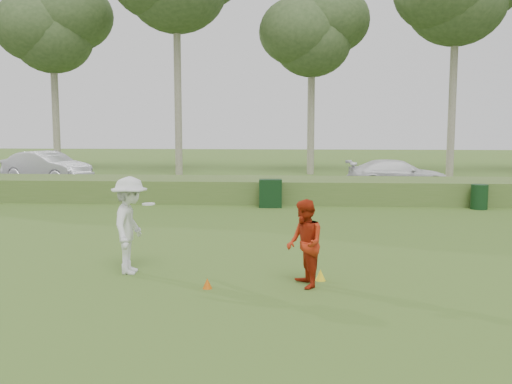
# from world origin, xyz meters

# --- Properties ---
(ground) EXTENTS (120.00, 120.00, 0.00)m
(ground) POSITION_xyz_m (0.00, 0.00, 0.00)
(ground) COLOR #3A5F1F
(ground) RESTS_ON ground
(reed_strip) EXTENTS (80.00, 3.00, 0.90)m
(reed_strip) POSITION_xyz_m (0.00, 12.00, 0.45)
(reed_strip) COLOR #476729
(reed_strip) RESTS_ON ground
(park_road) EXTENTS (80.00, 6.00, 0.06)m
(park_road) POSITION_xyz_m (0.00, 17.00, 0.03)
(park_road) COLOR #2D2D2D
(park_road) RESTS_ON ground
(tree_2) EXTENTS (6.50, 6.50, 12.00)m
(tree_2) POSITION_xyz_m (-14.00, 24.00, 8.97)
(tree_2) COLOR gray
(tree_2) RESTS_ON ground
(tree_4) EXTENTS (6.24, 6.24, 11.50)m
(tree_4) POSITION_xyz_m (2.00, 24.50, 8.59)
(tree_4) COLOR gray
(tree_4) RESTS_ON ground
(player_white) EXTENTS (0.95, 1.35, 2.03)m
(player_white) POSITION_xyz_m (-2.38, 0.34, 1.02)
(player_white) COLOR white
(player_white) RESTS_ON ground
(player_red) EXTENTS (0.84, 0.96, 1.69)m
(player_red) POSITION_xyz_m (1.24, -0.45, 0.85)
(player_red) COLOR #AC260E
(player_red) RESTS_ON ground
(cone_orange) EXTENTS (0.18, 0.18, 0.20)m
(cone_orange) POSITION_xyz_m (-0.61, -0.70, 0.10)
(cone_orange) COLOR #D75A0B
(cone_orange) RESTS_ON ground
(cone_yellow) EXTENTS (0.21, 0.21, 0.23)m
(cone_yellow) POSITION_xyz_m (1.57, 0.01, 0.11)
(cone_yellow) COLOR yellow
(cone_yellow) RESTS_ON ground
(utility_cabinet) EXTENTS (0.86, 0.56, 1.06)m
(utility_cabinet) POSITION_xyz_m (0.13, 10.08, 0.53)
(utility_cabinet) COLOR black
(utility_cabinet) RESTS_ON ground
(trash_bin) EXTENTS (0.69, 0.69, 0.91)m
(trash_bin) POSITION_xyz_m (7.82, 10.12, 0.46)
(trash_bin) COLOR black
(trash_bin) RESTS_ON ground
(car_mid) EXTENTS (5.26, 3.48, 1.64)m
(car_mid) POSITION_xyz_m (-11.97, 17.83, 0.88)
(car_mid) COLOR silver
(car_mid) RESTS_ON park_road
(car_right) EXTENTS (4.85, 2.18, 1.38)m
(car_right) POSITION_xyz_m (5.89, 16.09, 0.75)
(car_right) COLOR white
(car_right) RESTS_ON park_road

